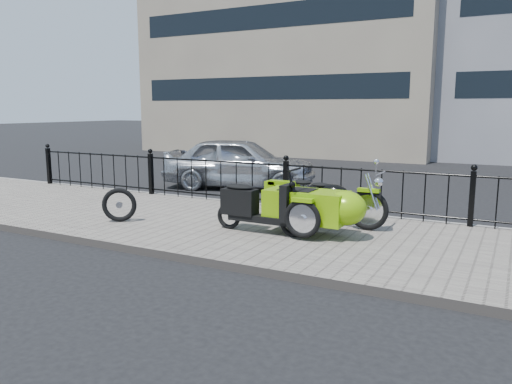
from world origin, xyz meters
The scene contains 9 objects.
ground centered at (0.00, 0.00, 0.00)m, with size 120.00×120.00×0.00m, color black.
sidewalk centered at (0.00, -0.50, 0.06)m, with size 30.00×3.80×0.12m, color #696159.
curb centered at (0.00, 1.44, 0.06)m, with size 30.00×0.10×0.12m, color gray.
iron_fence centered at (0.00, 1.30, 0.59)m, with size 14.11×0.11×1.08m.
building_tan centered at (-6.00, 15.99, 6.00)m, with size 14.00×8.01×12.00m.
motorcycle_sidecar centered at (1.39, -0.41, 0.59)m, with size 2.28×1.48×0.98m.
scooter centered at (0.39, -0.80, 0.55)m, with size 1.62×0.47×1.10m.
spare_tire centered at (-2.08, -1.27, 0.43)m, with size 0.61×0.61×0.09m, color black.
sedan_car centered at (-2.46, 3.69, 0.69)m, with size 1.63×4.05×1.38m, color #B3B5BA.
Camera 1 is at (4.18, -7.84, 2.13)m, focal length 35.00 mm.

